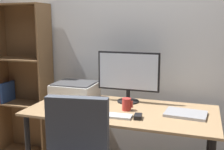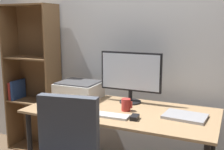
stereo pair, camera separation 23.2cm
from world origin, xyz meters
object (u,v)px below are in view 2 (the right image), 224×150
at_px(laptop, 185,116).
at_px(mouse, 135,117).
at_px(desk, 121,119).
at_px(printer, 79,90).
at_px(monitor, 131,74).
at_px(coffee_mug, 126,105).
at_px(bookshelf, 33,80).
at_px(keyboard, 111,116).

bearing_deg(laptop, mouse, -145.20).
distance_m(desk, mouse, 0.28).
distance_m(laptop, printer, 1.06).
height_order(monitor, laptop, monitor).
relative_size(coffee_mug, printer, 0.26).
distance_m(coffee_mug, bookshelf, 1.35).
bearing_deg(desk, monitor, 91.84).
height_order(desk, keyboard, keyboard).
distance_m(desk, coffee_mug, 0.14).
xyz_separation_m(coffee_mug, laptop, (0.48, 0.03, -0.04)).
bearing_deg(desk, coffee_mug, -10.52).
relative_size(desk, bookshelf, 0.95).
xyz_separation_m(desk, mouse, (0.18, -0.18, 0.10)).
relative_size(printer, bookshelf, 0.24).
bearing_deg(printer, mouse, -26.97).
relative_size(monitor, keyboard, 1.98).
bearing_deg(laptop, printer, 176.05).
height_order(desk, bookshelf, bookshelf).
bearing_deg(keyboard, laptop, 19.39).
bearing_deg(bookshelf, desk, -16.85).
height_order(desk, laptop, laptop).
bearing_deg(laptop, keyboard, -153.13).
xyz_separation_m(mouse, coffee_mug, (-0.14, 0.17, 0.04)).
xyz_separation_m(monitor, mouse, (0.19, -0.42, -0.25)).
xyz_separation_m(monitor, keyboard, (0.00, -0.43, -0.26)).
distance_m(monitor, keyboard, 0.51).
xyz_separation_m(desk, printer, (-0.52, 0.18, 0.16)).
bearing_deg(keyboard, coffee_mug, 71.34).
relative_size(mouse, laptop, 0.30).
xyz_separation_m(coffee_mug, bookshelf, (-1.29, 0.38, 0.03)).
bearing_deg(coffee_mug, monitor, 102.57).
xyz_separation_m(keyboard, coffee_mug, (0.05, 0.19, 0.04)).
bearing_deg(laptop, monitor, 162.61).
relative_size(desk, keyboard, 5.45).
relative_size(keyboard, laptop, 0.91).
bearing_deg(keyboard, bookshelf, 152.23).
height_order(keyboard, mouse, mouse).
distance_m(monitor, coffee_mug, 0.33).
bearing_deg(bookshelf, keyboard, -24.98).
xyz_separation_m(desk, bookshelf, (-1.24, 0.38, 0.16)).
bearing_deg(keyboard, monitor, 87.25).
xyz_separation_m(printer, bookshelf, (-0.72, 0.20, 0.00)).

